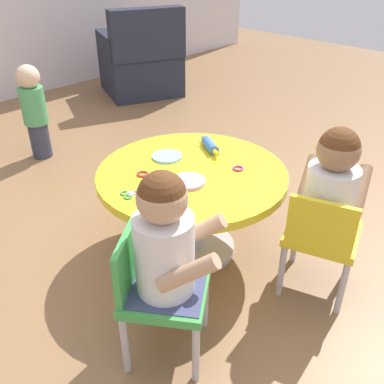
# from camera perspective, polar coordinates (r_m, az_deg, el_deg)

# --- Properties ---
(ground_plane) EXTENTS (10.00, 10.00, 0.00)m
(ground_plane) POSITION_cam_1_polar(r_m,az_deg,el_deg) (2.28, 0.00, -7.46)
(ground_plane) COLOR olive
(craft_table) EXTENTS (0.90, 0.90, 0.46)m
(craft_table) POSITION_cam_1_polar(r_m,az_deg,el_deg) (2.08, 0.00, 0.18)
(craft_table) COLOR silver
(craft_table) RESTS_ON ground
(child_chair_left) EXTENTS (0.42, 0.42, 0.54)m
(child_chair_left) POSITION_cam_1_polar(r_m,az_deg,el_deg) (1.62, -4.70, -12.59)
(child_chair_left) COLOR #B7B7BC
(child_chair_left) RESTS_ON ground
(seated_child_left) EXTENTS (0.42, 0.44, 0.51)m
(seated_child_left) POSITION_cam_1_polar(r_m,az_deg,el_deg) (1.46, -3.55, -6.35)
(seated_child_left) COLOR #3F4772
(seated_child_left) RESTS_ON ground
(child_chair_right) EXTENTS (0.38, 0.38, 0.54)m
(child_chair_right) POSITION_cam_1_polar(r_m,az_deg,el_deg) (1.94, 16.73, -5.60)
(child_chair_right) COLOR #B7B7BC
(child_chair_right) RESTS_ON ground
(seated_child_right) EXTENTS (0.41, 0.37, 0.51)m
(seated_child_right) POSITION_cam_1_polar(r_m,az_deg,el_deg) (1.85, 18.00, 0.73)
(seated_child_right) COLOR #3F4772
(seated_child_right) RESTS_ON ground
(armchair_dark) EXTENTS (0.92, 0.93, 0.85)m
(armchair_dark) POSITION_cam_1_polar(r_m,az_deg,el_deg) (4.52, -6.69, 16.62)
(armchair_dark) COLOR #232838
(armchair_dark) RESTS_ON ground
(toddler_standing) EXTENTS (0.17, 0.17, 0.67)m
(toddler_standing) POSITION_cam_1_polar(r_m,az_deg,el_deg) (3.26, -20.16, 10.21)
(toddler_standing) COLOR #33384C
(toddler_standing) RESTS_ON ground
(rolling_pin) EXTENTS (0.13, 0.21, 0.05)m
(rolling_pin) POSITION_cam_1_polar(r_m,az_deg,el_deg) (2.22, 2.38, 6.21)
(rolling_pin) COLOR #3F72CC
(rolling_pin) RESTS_ON craft_table
(craft_scissors) EXTENTS (0.14, 0.08, 0.01)m
(craft_scissors) POSITION_cam_1_polar(r_m,az_deg,el_deg) (1.86, -7.96, -0.19)
(craft_scissors) COLOR silver
(craft_scissors) RESTS_ON craft_table
(playdough_blob_0) EXTENTS (0.15, 0.15, 0.02)m
(playdough_blob_0) POSITION_cam_1_polar(r_m,az_deg,el_deg) (1.92, -0.46, 1.41)
(playdough_blob_0) COLOR #CC99E5
(playdough_blob_0) RESTS_ON craft_table
(playdough_blob_1) EXTENTS (0.15, 0.15, 0.01)m
(playdough_blob_1) POSITION_cam_1_polar(r_m,az_deg,el_deg) (2.15, -3.31, 4.73)
(playdough_blob_1) COLOR #8CCCF2
(playdough_blob_1) RESTS_ON craft_table
(cookie_cutter_0) EXTENTS (0.06, 0.06, 0.01)m
(cookie_cutter_0) POSITION_cam_1_polar(r_m,az_deg,el_deg) (1.92, -4.13, 1.22)
(cookie_cutter_0) COLOR red
(cookie_cutter_0) RESTS_ON craft_table
(cookie_cutter_1) EXTENTS (0.06, 0.06, 0.01)m
(cookie_cutter_1) POSITION_cam_1_polar(r_m,az_deg,el_deg) (2.00, -6.57, 2.40)
(cookie_cutter_1) COLOR red
(cookie_cutter_1) RESTS_ON craft_table
(cookie_cutter_2) EXTENTS (0.05, 0.05, 0.01)m
(cookie_cutter_2) POSITION_cam_1_polar(r_m,az_deg,el_deg) (2.05, 6.13, 3.14)
(cookie_cutter_2) COLOR #D83FA5
(cookie_cutter_2) RESTS_ON craft_table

